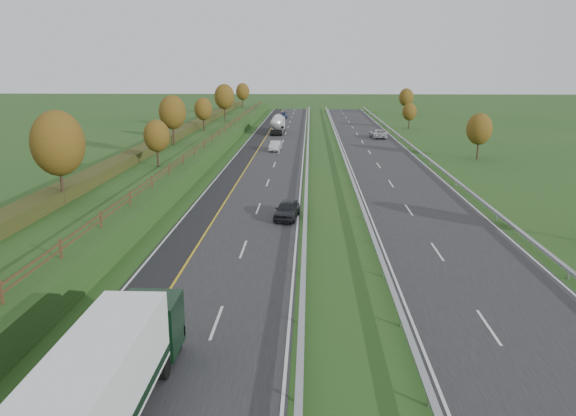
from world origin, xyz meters
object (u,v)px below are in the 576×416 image
at_px(car_dark_near, 287,210).
at_px(car_small_far, 283,116).
at_px(box_lorry, 88,408).
at_px(car_silver_mid, 275,146).
at_px(road_tanker, 278,124).
at_px(car_oncoming, 378,134).

xyz_separation_m(car_dark_near, car_small_far, (-5.01, 95.89, -0.09)).
height_order(box_lorry, car_silver_mid, box_lorry).
xyz_separation_m(car_silver_mid, car_small_far, (-1.52, 55.59, -0.05)).
relative_size(box_lorry, road_tanker, 1.45).
bearing_deg(car_oncoming, car_dark_near, 72.25).
bearing_deg(car_oncoming, road_tanker, -25.16).
distance_m(box_lorry, road_tanker, 96.20).
bearing_deg(car_silver_mid, car_small_far, 95.16).
distance_m(car_dark_near, car_oncoming, 58.78).
relative_size(car_dark_near, car_oncoming, 0.82).
relative_size(box_lorry, car_oncoming, 2.88).
distance_m(box_lorry, car_silver_mid, 72.02).
bearing_deg(car_silver_mid, car_oncoming, 46.41).
relative_size(car_silver_mid, car_oncoming, 0.81).
bearing_deg(car_small_far, car_dark_near, -81.78).
height_order(road_tanker, car_dark_near, road_tanker).
bearing_deg(car_silver_mid, road_tanker, 96.00).
height_order(road_tanker, car_small_far, road_tanker).
xyz_separation_m(car_dark_near, car_oncoming, (14.49, 56.97, -0.00)).
relative_size(road_tanker, car_silver_mid, 2.46).
bearing_deg(car_dark_near, box_lorry, -92.22).
relative_size(car_small_far, car_oncoming, 0.86).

